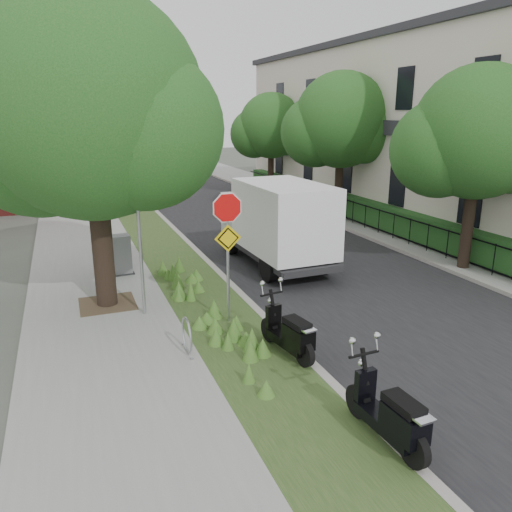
{
  "coord_description": "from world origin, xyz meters",
  "views": [
    {
      "loc": [
        -4.77,
        -9.9,
        4.92
      ],
      "look_at": [
        -0.25,
        1.78,
        1.3
      ],
      "focal_mm": 35.0,
      "sensor_mm": 36.0,
      "label": 1
    }
  ],
  "objects_px": {
    "sign_assembly": "(228,231)",
    "utility_cabinet": "(117,256)",
    "scooter_near": "(292,338)",
    "scooter_far": "(394,422)",
    "box_truck": "(277,219)"
  },
  "relations": [
    {
      "from": "scooter_near",
      "to": "box_truck",
      "type": "distance_m",
      "value": 6.81
    },
    {
      "from": "sign_assembly",
      "to": "box_truck",
      "type": "xyz_separation_m",
      "value": [
        3.03,
        4.13,
        -0.77
      ]
    },
    {
      "from": "box_truck",
      "to": "utility_cabinet",
      "type": "xyz_separation_m",
      "value": [
        -5.07,
        0.58,
        -0.86
      ]
    },
    {
      "from": "sign_assembly",
      "to": "utility_cabinet",
      "type": "distance_m",
      "value": 5.39
    },
    {
      "from": "scooter_near",
      "to": "utility_cabinet",
      "type": "bearing_deg",
      "value": 111.28
    },
    {
      "from": "box_truck",
      "to": "scooter_near",
      "type": "bearing_deg",
      "value": -110.85
    },
    {
      "from": "sign_assembly",
      "to": "utility_cabinet",
      "type": "height_order",
      "value": "sign_assembly"
    },
    {
      "from": "sign_assembly",
      "to": "scooter_far",
      "type": "distance_m",
      "value": 5.64
    },
    {
      "from": "sign_assembly",
      "to": "scooter_near",
      "type": "relative_size",
      "value": 1.77
    },
    {
      "from": "sign_assembly",
      "to": "scooter_far",
      "type": "relative_size",
      "value": 1.72
    },
    {
      "from": "box_truck",
      "to": "utility_cabinet",
      "type": "relative_size",
      "value": 4.42
    },
    {
      "from": "scooter_far",
      "to": "scooter_near",
      "type": "bearing_deg",
      "value": 93.32
    },
    {
      "from": "sign_assembly",
      "to": "utility_cabinet",
      "type": "xyz_separation_m",
      "value": [
        -2.05,
        4.71,
        -1.63
      ]
    },
    {
      "from": "scooter_near",
      "to": "scooter_far",
      "type": "bearing_deg",
      "value": -86.68
    },
    {
      "from": "scooter_near",
      "to": "box_truck",
      "type": "bearing_deg",
      "value": 69.15
    }
  ]
}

